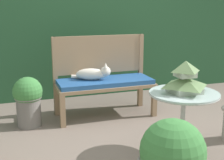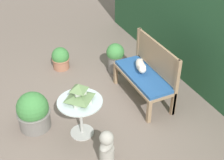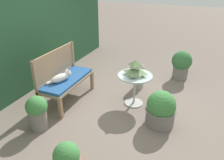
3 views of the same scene
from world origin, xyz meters
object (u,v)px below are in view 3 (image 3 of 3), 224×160
at_px(potted_plant_hedge_corner, 37,112).
at_px(potted_plant_bench_right, 181,64).
at_px(potted_plant_bench_left, 161,109).
at_px(pagoda_birdhouse, 135,69).
at_px(potted_plant_table_near, 67,159).
at_px(garden_bust, 139,76).
at_px(garden_bench, 68,81).
at_px(patio_table, 135,81).
at_px(cat, 61,77).

bearing_deg(potted_plant_hedge_corner, potted_plant_bench_right, -33.44).
height_order(potted_plant_bench_left, potted_plant_bench_right, potted_plant_bench_right).
relative_size(pagoda_birdhouse, potted_plant_table_near, 0.78).
bearing_deg(potted_plant_bench_right, garden_bust, 137.05).
bearing_deg(potted_plant_bench_left, garden_bench, 87.66).
distance_m(potted_plant_table_near, potted_plant_bench_left, 1.70).
relative_size(patio_table, pagoda_birdhouse, 1.87).
bearing_deg(potted_plant_hedge_corner, patio_table, -42.08).
distance_m(garden_bench, potted_plant_table_near, 1.82).
bearing_deg(patio_table, pagoda_birdhouse, 90.00).
bearing_deg(cat, garden_bench, 8.11).
relative_size(patio_table, potted_plant_hedge_corner, 1.09).
xyz_separation_m(pagoda_birdhouse, garden_bust, (0.68, 0.10, -0.46)).
bearing_deg(cat, pagoda_birdhouse, -48.42).
bearing_deg(potted_plant_table_near, potted_plant_bench_right, -15.74).
distance_m(garden_bench, potted_plant_bench_left, 1.86).
bearing_deg(potted_plant_table_near, potted_plant_bench_left, -31.32).
height_order(pagoda_birdhouse, potted_plant_table_near, pagoda_birdhouse).
height_order(potted_plant_table_near, potted_plant_bench_left, potted_plant_bench_left).
bearing_deg(pagoda_birdhouse, patio_table, -90.00).
xyz_separation_m(garden_bench, potted_plant_bench_right, (1.89, -1.93, -0.04)).
bearing_deg(potted_plant_bench_right, garden_bench, 134.35).
bearing_deg(patio_table, potted_plant_table_near, 171.49).
relative_size(patio_table, garden_bust, 1.16).
bearing_deg(cat, potted_plant_table_near, -124.43).
relative_size(cat, pagoda_birdhouse, 1.34).
bearing_deg(potted_plant_hedge_corner, garden_bench, 3.07).
distance_m(garden_bench, garden_bust, 1.56).
distance_m(garden_bust, potted_plant_bench_left, 1.33).
height_order(garden_bench, potted_plant_bench_right, potted_plant_bench_right).
xyz_separation_m(patio_table, garden_bust, (0.68, 0.10, -0.21)).
xyz_separation_m(cat, potted_plant_table_near, (-1.38, -1.00, -0.35)).
bearing_deg(potted_plant_bench_right, potted_plant_bench_left, 177.67).
distance_m(garden_bench, patio_table, 1.31).
bearing_deg(potted_plant_hedge_corner, cat, 5.62).
relative_size(cat, garden_bust, 0.83).
relative_size(garden_bench, potted_plant_bench_right, 1.81).
bearing_deg(potted_plant_bench_right, patio_table, 155.90).
relative_size(pagoda_birdhouse, potted_plant_bench_left, 0.57).
distance_m(garden_bench, potted_plant_hedge_corner, 0.96).
relative_size(pagoda_birdhouse, potted_plant_bench_right, 0.51).
relative_size(cat, potted_plant_bench_right, 0.68).
xyz_separation_m(garden_bench, potted_plant_hedge_corner, (-0.96, -0.05, -0.09)).
relative_size(cat, potted_plant_bench_left, 0.76).
bearing_deg(garden_bench, potted_plant_bench_left, -92.34).
distance_m(potted_plant_bench_left, potted_plant_bench_right, 1.97).
relative_size(potted_plant_bench_left, potted_plant_bench_right, 0.90).
distance_m(potted_plant_table_near, potted_plant_bench_right, 3.55).
bearing_deg(potted_plant_table_near, potted_plant_hedge_corner, 58.29).
bearing_deg(potted_plant_hedge_corner, potted_plant_table_near, -121.71).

